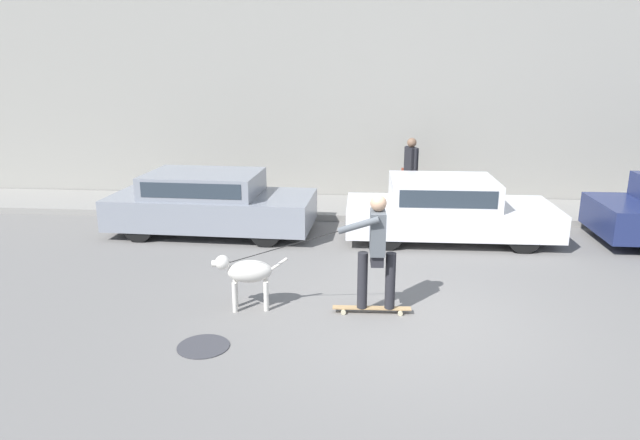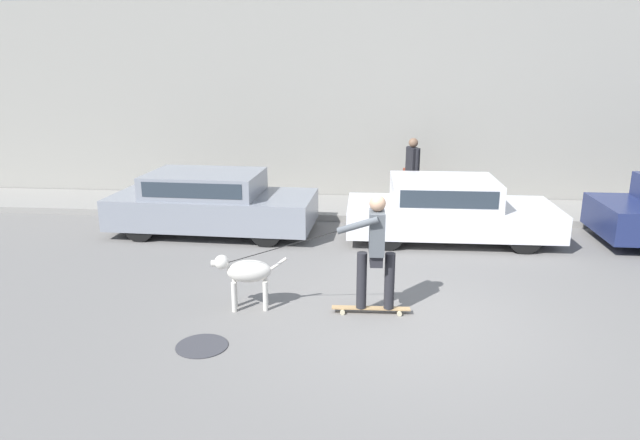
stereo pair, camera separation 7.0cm
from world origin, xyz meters
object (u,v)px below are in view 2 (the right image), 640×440
at_px(parked_car_0, 212,203).
at_px(parked_car_1, 448,210).
at_px(dog, 246,272).
at_px(pedestrian_with_bag, 412,168).
at_px(skateboarder, 375,247).

xyz_separation_m(parked_car_0, parked_car_1, (4.84, -0.00, -0.03)).
relative_size(dog, pedestrian_with_bag, 0.67).
height_order(parked_car_0, pedestrian_with_bag, pedestrian_with_bag).
bearing_deg(parked_car_1, dog, -131.92).
relative_size(parked_car_0, pedestrian_with_bag, 2.63).
xyz_separation_m(dog, skateboarder, (1.82, 0.02, 0.43)).
bearing_deg(parked_car_1, skateboarder, -112.08).
height_order(dog, skateboarder, skateboarder).
bearing_deg(dog, parked_car_1, -140.86).
distance_m(parked_car_1, pedestrian_with_bag, 2.46).
distance_m(parked_car_0, dog, 4.08).
relative_size(skateboarder, pedestrian_with_bag, 1.67).
bearing_deg(dog, pedestrian_with_bag, -123.44).
bearing_deg(skateboarder, pedestrian_with_bag, -100.21).
distance_m(parked_car_0, pedestrian_with_bag, 4.86).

